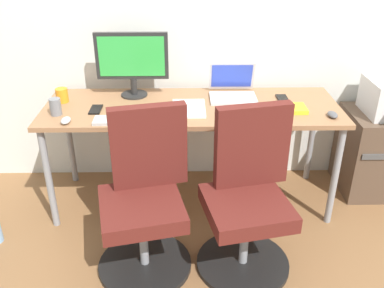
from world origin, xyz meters
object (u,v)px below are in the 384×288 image
(side_cabinet, at_px, (382,152))
(office_chair_right, at_px, (248,199))
(desktop_monitor, at_px, (132,60))
(office_chair_left, at_px, (145,201))
(open_laptop, at_px, (233,89))
(coffee_mug, at_px, (62,95))

(side_cabinet, bearing_deg, office_chair_right, -145.48)
(office_chair_right, height_order, desktop_monitor, desktop_monitor)
(desktop_monitor, bearing_deg, office_chair_right, -49.32)
(office_chair_left, distance_m, open_laptop, 1.02)
(office_chair_right, relative_size, open_laptop, 3.03)
(coffee_mug, bearing_deg, open_laptop, 3.88)
(office_chair_right, distance_m, coffee_mug, 1.40)
(desktop_monitor, bearing_deg, open_laptop, -2.62)
(side_cabinet, relative_size, coffee_mug, 6.63)
(office_chair_left, relative_size, office_chair_right, 1.00)
(side_cabinet, relative_size, open_laptop, 1.97)
(office_chair_left, height_order, coffee_mug, office_chair_left)
(side_cabinet, bearing_deg, coffee_mug, -178.57)
(side_cabinet, distance_m, open_laptop, 1.22)
(open_laptop, bearing_deg, side_cabinet, -1.07)
(open_laptop, xyz_separation_m, coffee_mug, (-1.14, -0.08, -0.01))
(open_laptop, height_order, coffee_mug, open_laptop)
(open_laptop, bearing_deg, desktop_monitor, 177.38)
(office_chair_left, bearing_deg, open_laptop, 54.55)
(office_chair_left, bearing_deg, office_chair_right, 0.02)
(office_chair_left, relative_size, open_laptop, 3.03)
(office_chair_right, xyz_separation_m, side_cabinet, (1.10, 0.75, -0.12))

